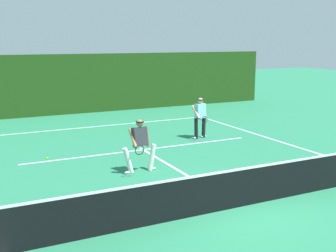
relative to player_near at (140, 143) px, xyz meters
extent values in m
plane|color=#277B54|center=(1.13, -3.66, -0.91)|extent=(80.00, 80.00, 0.00)
cube|color=white|center=(1.13, 7.40, -0.91)|extent=(10.84, 0.10, 0.01)
cube|color=white|center=(1.13, 2.46, -0.91)|extent=(8.84, 0.10, 0.01)
cube|color=white|center=(1.13, -0.46, -0.91)|extent=(0.10, 6.40, 0.01)
cube|color=black|center=(1.13, -3.66, -0.44)|extent=(11.69, 0.02, 0.93)
cube|color=white|center=(1.13, -3.66, 0.05)|extent=(11.69, 0.03, 0.05)
cylinder|color=silver|center=(0.40, 0.03, -0.50)|extent=(0.29, 0.16, 0.84)
cylinder|color=silver|center=(-0.40, 0.00, -0.50)|extent=(0.36, 0.16, 0.84)
ellipsoid|color=white|center=(0.40, 0.03, -0.87)|extent=(0.26, 0.12, 0.09)
ellipsoid|color=white|center=(-0.40, 0.00, -0.87)|extent=(0.26, 0.12, 0.09)
cube|color=#2D3338|center=(0.00, 0.01, 0.21)|extent=(0.44, 0.37, 0.62)
cylinder|color=#9E704C|center=(0.24, 0.02, 0.18)|extent=(0.17, 0.10, 0.64)
cylinder|color=#9E704C|center=(-0.23, 0.00, 0.18)|extent=(0.12, 0.51, 0.53)
sphere|color=#9E704C|center=(0.00, 0.01, 0.63)|extent=(0.22, 0.22, 0.22)
cylinder|color=black|center=(0.00, 0.01, 0.67)|extent=(0.25, 0.25, 0.04)
cylinder|color=black|center=(-0.27, -0.25, -0.04)|extent=(0.04, 0.26, 0.03)
torus|color=black|center=(-0.26, -0.59, -0.04)|extent=(0.29, 0.04, 0.29)
cylinder|color=black|center=(4.20, 3.24, -0.49)|extent=(0.20, 0.18, 0.85)
cylinder|color=black|center=(3.79, 3.16, -0.49)|extent=(0.21, 0.18, 0.85)
ellipsoid|color=white|center=(4.20, 3.24, -0.87)|extent=(0.28, 0.16, 0.09)
ellipsoid|color=white|center=(3.79, 3.16, -0.87)|extent=(0.28, 0.16, 0.09)
cube|color=#8CCCE0|center=(4.00, 3.20, 0.23)|extent=(0.48, 0.33, 0.60)
cylinder|color=tan|center=(4.23, 3.25, 0.20)|extent=(0.26, 0.15, 0.65)
cylinder|color=tan|center=(3.76, 3.15, 0.20)|extent=(0.20, 0.51, 0.55)
sphere|color=tan|center=(4.00, 3.20, 0.65)|extent=(0.23, 0.23, 0.23)
cylinder|color=black|center=(4.00, 3.20, 0.69)|extent=(0.29, 0.29, 0.04)
cylinder|color=black|center=(3.76, 2.90, -0.02)|extent=(0.08, 0.26, 0.03)
torus|color=black|center=(3.83, 2.57, -0.02)|extent=(0.29, 0.08, 0.29)
sphere|color=#D1E033|center=(-2.31, 2.76, -0.88)|extent=(0.07, 0.07, 0.07)
cube|color=#1F4113|center=(1.13, 11.35, 0.72)|extent=(23.74, 0.12, 3.26)
camera|label=1|loc=(-4.77, -11.64, 3.09)|focal=45.41mm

